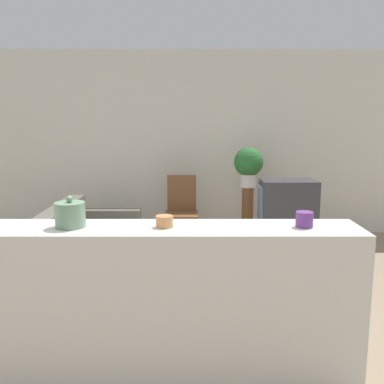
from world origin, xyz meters
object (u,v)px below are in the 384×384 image
object	(u,v)px
couch	(86,250)
potted_plant	(248,164)
wooden_chair	(181,208)
decorative_bowl	(70,215)
television	(287,202)

from	to	relation	value
couch	potted_plant	world-z (taller)	potted_plant
couch	potted_plant	size ratio (longest dim) A/B	3.44
wooden_chair	potted_plant	xyz separation A→B (m)	(0.92, 0.17, 0.58)
potted_plant	couch	bearing A→B (deg)	-148.73
wooden_chair	decorative_bowl	size ratio (longest dim) A/B	4.78
potted_plant	decorative_bowl	bearing A→B (deg)	-115.69
television	potted_plant	bearing A→B (deg)	116.03
wooden_chair	decorative_bowl	xyz separation A→B (m)	(-0.63, -3.04, 0.60)
wooden_chair	decorative_bowl	bearing A→B (deg)	-101.67
couch	decorative_bowl	distance (m)	2.23
television	wooden_chair	bearing A→B (deg)	155.11
wooden_chair	potted_plant	size ratio (longest dim) A/B	1.74
potted_plant	decorative_bowl	world-z (taller)	potted_plant
wooden_chair	potted_plant	distance (m)	1.10
decorative_bowl	couch	bearing A→B (deg)	102.06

